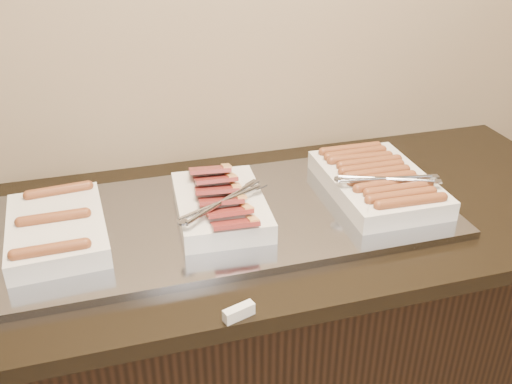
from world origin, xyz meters
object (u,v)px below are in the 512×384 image
counter (227,352)px  dish_right (378,181)px  dish_center (220,204)px  warming_tray (212,219)px  dish_left (57,228)px

counter → dish_right: bearing=-0.5°
dish_center → dish_right: bearing=3.9°
counter → warming_tray: warming_tray is taller
warming_tray → dish_left: (-0.37, 0.00, 0.04)m
warming_tray → dish_center: (0.02, -0.01, 0.04)m
warming_tray → dish_left: size_ratio=3.60×
dish_right → counter: bearing=-179.8°
counter → warming_tray: 0.46m
warming_tray → counter: bearing=0.0°
dish_left → dish_center: dish_center is taller
counter → dish_center: dish_center is taller
counter → dish_right: size_ratio=5.40×
warming_tray → dish_left: bearing=180.0°
dish_left → dish_right: bearing=-3.2°
dish_center → dish_left: bearing=-177.1°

